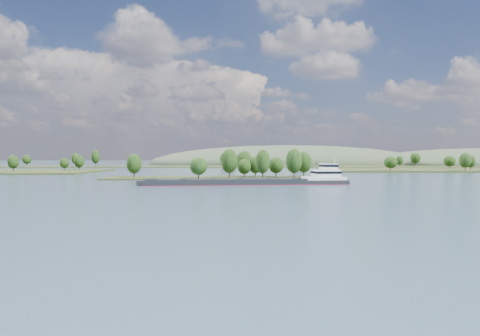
{
  "coord_description": "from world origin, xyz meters",
  "views": [
    {
      "loc": [
        11.68,
        -27.16,
        10.18
      ],
      "look_at": [
        9.65,
        130.0,
        6.0
      ],
      "focal_mm": 35.0,
      "sensor_mm": 36.0,
      "label": 1
    }
  ],
  "objects": [
    {
      "name": "ground",
      "position": [
        0.0,
        120.0,
        0.0
      ],
      "size": [
        1800.0,
        1800.0,
        0.0
      ],
      "primitive_type": "plane",
      "color": "#35495C",
      "rests_on": "ground"
    },
    {
      "name": "tree_island",
      "position": [
        6.3,
        179.6,
        3.74
      ],
      "size": [
        100.0,
        30.0,
        13.77
      ],
      "color": "#293316",
      "rests_on": "ground"
    },
    {
      "name": "hill_west",
      "position": [
        60.0,
        500.0,
        0.0
      ],
      "size": [
        320.0,
        160.0,
        44.0
      ],
      "primitive_type": "ellipsoid",
      "color": "#37452F",
      "rests_on": "ground"
    },
    {
      "name": "cargo_barge",
      "position": [
        16.47,
        137.82,
        1.26
      ],
      "size": [
        74.53,
        20.07,
        10.01
      ],
      "color": "black",
      "rests_on": "ground"
    },
    {
      "name": "back_shoreline",
      "position": [
        7.83,
        399.82,
        0.73
      ],
      "size": [
        900.0,
        60.0,
        16.1
      ],
      "color": "#293316",
      "rests_on": "ground"
    }
  ]
}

